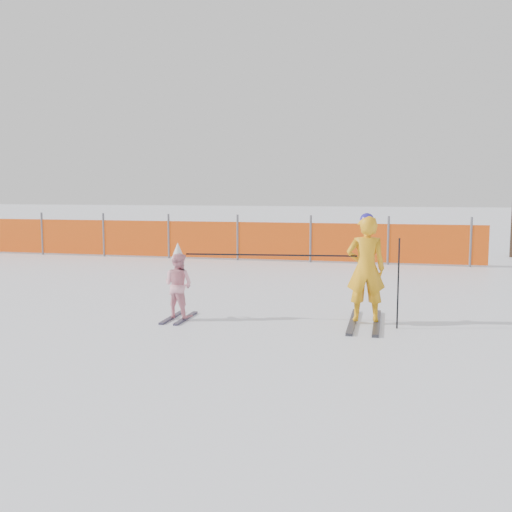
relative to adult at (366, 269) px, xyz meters
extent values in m
plane|color=white|center=(-1.48, -1.04, -0.79)|extent=(120.00, 120.00, 0.00)
cube|color=black|center=(-0.17, 0.00, -0.77)|extent=(0.09, 1.58, 0.04)
cube|color=black|center=(0.17, 0.00, -0.77)|extent=(0.09, 1.58, 0.04)
imported|color=#FFA915|center=(0.00, 0.00, 0.01)|extent=(0.60, 0.44, 1.51)
sphere|color=#261C9C|center=(0.00, 0.00, 0.71)|extent=(0.20, 0.20, 0.20)
cube|color=black|center=(-2.82, -0.33, -0.77)|extent=(0.09, 0.87, 0.03)
cube|color=black|center=(-2.60, -0.33, -0.77)|extent=(0.09, 0.87, 0.03)
imported|color=#FFA6B6|center=(-2.71, -0.33, -0.27)|extent=(0.55, 0.47, 0.96)
cone|color=white|center=(-2.71, -0.33, 0.24)|extent=(0.19, 0.19, 0.24)
cylinder|color=black|center=(0.45, -0.20, -0.16)|extent=(0.02, 0.02, 1.26)
cylinder|color=black|center=(-1.36, -0.17, 0.19)|extent=(2.47, 0.32, 0.02)
cylinder|color=#595960|center=(-9.72, 6.76, -0.16)|extent=(0.06, 0.06, 1.25)
cylinder|color=#595960|center=(-7.72, 6.76, -0.16)|extent=(0.06, 0.06, 1.25)
cylinder|color=#595960|center=(-5.72, 6.76, -0.16)|extent=(0.06, 0.06, 1.25)
cylinder|color=#595960|center=(-3.72, 6.76, -0.16)|extent=(0.06, 0.06, 1.25)
cylinder|color=#595960|center=(-1.72, 6.76, -0.16)|extent=(0.06, 0.06, 1.25)
cylinder|color=#595960|center=(0.28, 6.76, -0.16)|extent=(0.06, 0.06, 1.25)
cylinder|color=#595960|center=(2.28, 6.76, -0.16)|extent=(0.06, 0.06, 1.25)
cube|color=#EB4E0C|center=(-5.50, 6.76, -0.24)|extent=(16.43, 0.03, 1.00)
camera|label=1|loc=(0.32, -8.18, 1.13)|focal=40.00mm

